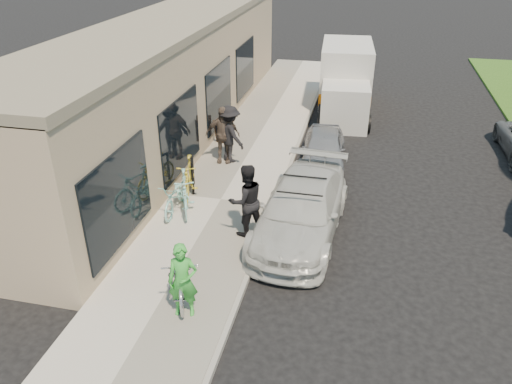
{
  "coord_description": "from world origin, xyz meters",
  "views": [
    {
      "loc": [
        1.72,
        -8.94,
        7.05
      ],
      "look_at": [
        -0.75,
        2.0,
        1.05
      ],
      "focal_mm": 35.0,
      "sensor_mm": 36.0,
      "label": 1
    }
  ],
  "objects_px": {
    "woman_rider": "(183,281)",
    "tandem_bike": "(180,271)",
    "sedan_silver": "(324,149)",
    "bike_rack": "(193,171)",
    "man_standing": "(246,200)",
    "cruiser_bike_b": "(176,196)",
    "cruiser_bike_a": "(185,192)",
    "cruiser_bike_c": "(189,178)",
    "sedan_white": "(301,210)",
    "sandwich_board": "(223,131)",
    "bystander_a": "(230,134)",
    "bystander_b": "(223,135)",
    "moving_truck": "(345,83)"
  },
  "relations": [
    {
      "from": "sedan_white",
      "to": "bystander_a",
      "type": "bearing_deg",
      "value": 132.06
    },
    {
      "from": "sedan_white",
      "to": "moving_truck",
      "type": "height_order",
      "value": "moving_truck"
    },
    {
      "from": "sedan_silver",
      "to": "bike_rack",
      "type": "bearing_deg",
      "value": -144.55
    },
    {
      "from": "tandem_bike",
      "to": "sedan_white",
      "type": "bearing_deg",
      "value": 33.49
    },
    {
      "from": "tandem_bike",
      "to": "woman_rider",
      "type": "bearing_deg",
      "value": -86.27
    },
    {
      "from": "woman_rider",
      "to": "man_standing",
      "type": "bearing_deg",
      "value": 69.07
    },
    {
      "from": "bystander_a",
      "to": "bystander_b",
      "type": "xyz_separation_m",
      "value": [
        -0.22,
        -0.09,
        -0.0
      ]
    },
    {
      "from": "moving_truck",
      "to": "cruiser_bike_a",
      "type": "height_order",
      "value": "moving_truck"
    },
    {
      "from": "cruiser_bike_b",
      "to": "bystander_b",
      "type": "distance_m",
      "value": 3.44
    },
    {
      "from": "bike_rack",
      "to": "bystander_a",
      "type": "height_order",
      "value": "bystander_a"
    },
    {
      "from": "sedan_silver",
      "to": "cruiser_bike_c",
      "type": "height_order",
      "value": "cruiser_bike_c"
    },
    {
      "from": "sandwich_board",
      "to": "cruiser_bike_c",
      "type": "distance_m",
      "value": 4.03
    },
    {
      "from": "cruiser_bike_b",
      "to": "bystander_a",
      "type": "bearing_deg",
      "value": 78.39
    },
    {
      "from": "moving_truck",
      "to": "man_standing",
      "type": "xyz_separation_m",
      "value": [
        -1.7,
        -10.7,
        -0.1
      ]
    },
    {
      "from": "bike_rack",
      "to": "sedan_silver",
      "type": "relative_size",
      "value": 0.29
    },
    {
      "from": "cruiser_bike_a",
      "to": "cruiser_bike_b",
      "type": "bearing_deg",
      "value": -178.45
    },
    {
      "from": "bike_rack",
      "to": "sedan_white",
      "type": "distance_m",
      "value": 3.7
    },
    {
      "from": "moving_truck",
      "to": "cruiser_bike_a",
      "type": "distance_m",
      "value": 10.56
    },
    {
      "from": "sandwich_board",
      "to": "bystander_b",
      "type": "height_order",
      "value": "bystander_b"
    },
    {
      "from": "cruiser_bike_a",
      "to": "cruiser_bike_c",
      "type": "bearing_deg",
      "value": 80.96
    },
    {
      "from": "cruiser_bike_c",
      "to": "bystander_a",
      "type": "bearing_deg",
      "value": 66.41
    },
    {
      "from": "tandem_bike",
      "to": "cruiser_bike_c",
      "type": "height_order",
      "value": "cruiser_bike_c"
    },
    {
      "from": "bystander_a",
      "to": "cruiser_bike_c",
      "type": "bearing_deg",
      "value": 116.0
    },
    {
      "from": "sandwich_board",
      "to": "sedan_white",
      "type": "xyz_separation_m",
      "value": [
        3.52,
        -5.11,
        0.1
      ]
    },
    {
      "from": "sedan_white",
      "to": "sedan_silver",
      "type": "xyz_separation_m",
      "value": [
        0.12,
        4.32,
        -0.12
      ]
    },
    {
      "from": "bike_rack",
      "to": "moving_truck",
      "type": "relative_size",
      "value": 0.18
    },
    {
      "from": "sandwich_board",
      "to": "cruiser_bike_b",
      "type": "height_order",
      "value": "cruiser_bike_b"
    },
    {
      "from": "woman_rider",
      "to": "tandem_bike",
      "type": "bearing_deg",
      "value": 104.03
    },
    {
      "from": "cruiser_bike_c",
      "to": "tandem_bike",
      "type": "bearing_deg",
      "value": -84.82
    },
    {
      "from": "cruiser_bike_c",
      "to": "bystander_b",
      "type": "relative_size",
      "value": 0.98
    },
    {
      "from": "sedan_silver",
      "to": "woman_rider",
      "type": "height_order",
      "value": "woman_rider"
    },
    {
      "from": "cruiser_bike_a",
      "to": "tandem_bike",
      "type": "bearing_deg",
      "value": -92.63
    },
    {
      "from": "cruiser_bike_c",
      "to": "man_standing",
      "type": "bearing_deg",
      "value": -49.8
    },
    {
      "from": "sedan_white",
      "to": "sandwich_board",
      "type": "bearing_deg",
      "value": 128.36
    },
    {
      "from": "man_standing",
      "to": "cruiser_bike_b",
      "type": "distance_m",
      "value": 2.29
    },
    {
      "from": "woman_rider",
      "to": "cruiser_bike_c",
      "type": "height_order",
      "value": "woman_rider"
    },
    {
      "from": "bystander_b",
      "to": "tandem_bike",
      "type": "bearing_deg",
      "value": -91.16
    },
    {
      "from": "man_standing",
      "to": "cruiser_bike_b",
      "type": "height_order",
      "value": "man_standing"
    },
    {
      "from": "bike_rack",
      "to": "sedan_silver",
      "type": "xyz_separation_m",
      "value": [
        3.53,
        2.87,
        -0.16
      ]
    },
    {
      "from": "tandem_bike",
      "to": "cruiser_bike_a",
      "type": "distance_m",
      "value": 3.51
    },
    {
      "from": "tandem_bike",
      "to": "bystander_a",
      "type": "height_order",
      "value": "bystander_a"
    },
    {
      "from": "man_standing",
      "to": "bystander_a",
      "type": "distance_m",
      "value": 4.45
    },
    {
      "from": "moving_truck",
      "to": "cruiser_bike_b",
      "type": "height_order",
      "value": "moving_truck"
    },
    {
      "from": "tandem_bike",
      "to": "cruiser_bike_b",
      "type": "bearing_deg",
      "value": 90.18
    },
    {
      "from": "woman_rider",
      "to": "cruiser_bike_b",
      "type": "bearing_deg",
      "value": 101.05
    },
    {
      "from": "man_standing",
      "to": "cruiser_bike_c",
      "type": "relative_size",
      "value": 1.02
    },
    {
      "from": "sedan_white",
      "to": "bystander_a",
      "type": "height_order",
      "value": "bystander_a"
    },
    {
      "from": "bystander_a",
      "to": "sedan_white",
      "type": "bearing_deg",
      "value": 165.84
    },
    {
      "from": "cruiser_bike_a",
      "to": "bystander_b",
      "type": "distance_m",
      "value": 3.32
    },
    {
      "from": "woman_rider",
      "to": "sedan_white",
      "type": "bearing_deg",
      "value": 51.92
    }
  ]
}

